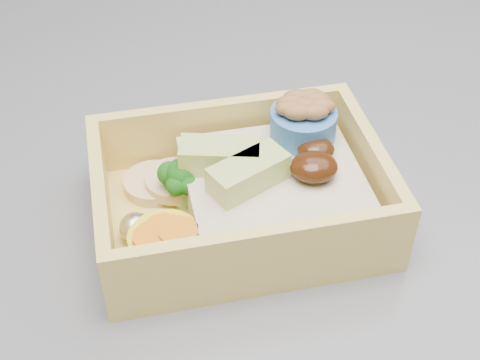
{
  "coord_description": "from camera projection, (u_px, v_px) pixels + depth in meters",
  "views": [
    {
      "loc": [
        0.12,
        -0.56,
        1.27
      ],
      "look_at": [
        0.14,
        -0.22,
        0.96
      ],
      "focal_mm": 50.0,
      "sensor_mm": 36.0,
      "label": 1
    }
  ],
  "objects": [
    {
      "name": "bento_box",
      "position": [
        248.0,
        190.0,
        0.47
      ],
      "size": [
        0.22,
        0.17,
        0.07
      ],
      "rotation": [
        0.0,
        0.0,
        0.16
      ],
      "color": "#DFBF5C",
      "rests_on": "island"
    }
  ]
}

